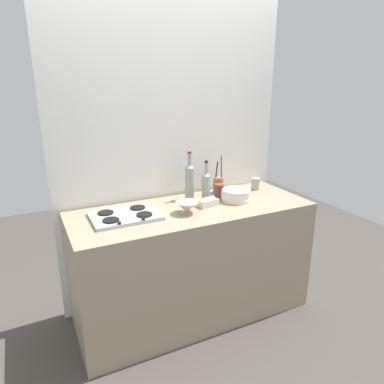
{
  "coord_description": "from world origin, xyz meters",
  "views": [
    {
      "loc": [
        -1.09,
        -2.22,
        1.81
      ],
      "look_at": [
        0.0,
        0.0,
        1.02
      ],
      "focal_mm": 33.08,
      "sensor_mm": 36.0,
      "label": 1
    }
  ],
  "objects_px": {
    "mixing_bowl": "(187,207)",
    "condiment_jar_front": "(219,190)",
    "wine_bottle_leftmost": "(190,181)",
    "butter_dish": "(208,203)",
    "utensil_crock": "(218,185)",
    "wine_bottle_mid_left": "(206,186)",
    "stovetop_hob": "(125,216)",
    "condiment_jar_rear": "(255,184)",
    "plate_stack": "(236,195)"
  },
  "relations": [
    {
      "from": "mixing_bowl",
      "to": "condiment_jar_front",
      "type": "bearing_deg",
      "value": 29.24
    },
    {
      "from": "wine_bottle_leftmost",
      "to": "butter_dish",
      "type": "relative_size",
      "value": 2.56
    },
    {
      "from": "utensil_crock",
      "to": "butter_dish",
      "type": "bearing_deg",
      "value": -133.41
    },
    {
      "from": "butter_dish",
      "to": "wine_bottle_mid_left",
      "type": "bearing_deg",
      "value": 67.93
    },
    {
      "from": "butter_dish",
      "to": "condiment_jar_front",
      "type": "height_order",
      "value": "condiment_jar_front"
    },
    {
      "from": "wine_bottle_mid_left",
      "to": "condiment_jar_front",
      "type": "bearing_deg",
      "value": 12.91
    },
    {
      "from": "wine_bottle_mid_left",
      "to": "utensil_crock",
      "type": "bearing_deg",
      "value": 34.53
    },
    {
      "from": "wine_bottle_leftmost",
      "to": "mixing_bowl",
      "type": "relative_size",
      "value": 2.34
    },
    {
      "from": "stovetop_hob",
      "to": "butter_dish",
      "type": "relative_size",
      "value": 3.08
    },
    {
      "from": "butter_dish",
      "to": "condiment_jar_rear",
      "type": "height_order",
      "value": "condiment_jar_rear"
    },
    {
      "from": "stovetop_hob",
      "to": "wine_bottle_mid_left",
      "type": "distance_m",
      "value": 0.68
    },
    {
      "from": "stovetop_hob",
      "to": "wine_bottle_mid_left",
      "type": "height_order",
      "value": "wine_bottle_mid_left"
    },
    {
      "from": "stovetop_hob",
      "to": "butter_dish",
      "type": "bearing_deg",
      "value": -4.17
    },
    {
      "from": "butter_dish",
      "to": "condiment_jar_front",
      "type": "distance_m",
      "value": 0.24
    },
    {
      "from": "stovetop_hob",
      "to": "condiment_jar_rear",
      "type": "relative_size",
      "value": 4.51
    },
    {
      "from": "condiment_jar_front",
      "to": "wine_bottle_leftmost",
      "type": "bearing_deg",
      "value": 167.54
    },
    {
      "from": "utensil_crock",
      "to": "condiment_jar_rear",
      "type": "height_order",
      "value": "utensil_crock"
    },
    {
      "from": "mixing_bowl",
      "to": "condiment_jar_rear",
      "type": "distance_m",
      "value": 0.82
    },
    {
      "from": "wine_bottle_mid_left",
      "to": "mixing_bowl",
      "type": "relative_size",
      "value": 1.95
    },
    {
      "from": "mixing_bowl",
      "to": "butter_dish",
      "type": "bearing_deg",
      "value": 18.47
    },
    {
      "from": "utensil_crock",
      "to": "condiment_jar_rear",
      "type": "bearing_deg",
      "value": -10.07
    },
    {
      "from": "utensil_crock",
      "to": "condiment_jar_rear",
      "type": "relative_size",
      "value": 3.08
    },
    {
      "from": "wine_bottle_leftmost",
      "to": "utensil_crock",
      "type": "relative_size",
      "value": 1.22
    },
    {
      "from": "stovetop_hob",
      "to": "mixing_bowl",
      "type": "xyz_separation_m",
      "value": [
        0.42,
        -0.11,
        0.03
      ]
    },
    {
      "from": "wine_bottle_leftmost",
      "to": "condiment_jar_front",
      "type": "relative_size",
      "value": 3.6
    },
    {
      "from": "mixing_bowl",
      "to": "utensil_crock",
      "type": "xyz_separation_m",
      "value": [
        0.44,
        0.32,
        0.02
      ]
    },
    {
      "from": "stovetop_hob",
      "to": "butter_dish",
      "type": "height_order",
      "value": "butter_dish"
    },
    {
      "from": "condiment_jar_rear",
      "to": "butter_dish",
      "type": "bearing_deg",
      "value": -161.77
    },
    {
      "from": "wine_bottle_mid_left",
      "to": "mixing_bowl",
      "type": "distance_m",
      "value": 0.32
    },
    {
      "from": "stovetop_hob",
      "to": "butter_dish",
      "type": "distance_m",
      "value": 0.63
    },
    {
      "from": "butter_dish",
      "to": "utensil_crock",
      "type": "distance_m",
      "value": 0.34
    },
    {
      "from": "plate_stack",
      "to": "mixing_bowl",
      "type": "xyz_separation_m",
      "value": [
        -0.46,
        -0.08,
        0.0
      ]
    },
    {
      "from": "wine_bottle_leftmost",
      "to": "wine_bottle_mid_left",
      "type": "height_order",
      "value": "wine_bottle_leftmost"
    },
    {
      "from": "wine_bottle_leftmost",
      "to": "condiment_jar_rear",
      "type": "relative_size",
      "value": 3.76
    },
    {
      "from": "butter_dish",
      "to": "condiment_jar_rear",
      "type": "bearing_deg",
      "value": 18.23
    },
    {
      "from": "plate_stack",
      "to": "wine_bottle_leftmost",
      "type": "xyz_separation_m",
      "value": [
        -0.31,
        0.19,
        0.11
      ]
    },
    {
      "from": "wine_bottle_mid_left",
      "to": "butter_dish",
      "type": "relative_size",
      "value": 2.13
    },
    {
      "from": "plate_stack",
      "to": "butter_dish",
      "type": "relative_size",
      "value": 1.56
    },
    {
      "from": "wine_bottle_leftmost",
      "to": "condiment_jar_front",
      "type": "bearing_deg",
      "value": -12.46
    },
    {
      "from": "plate_stack",
      "to": "butter_dish",
      "type": "bearing_deg",
      "value": -177.37
    },
    {
      "from": "mixing_bowl",
      "to": "butter_dish",
      "type": "relative_size",
      "value": 1.09
    },
    {
      "from": "plate_stack",
      "to": "condiment_jar_rear",
      "type": "relative_size",
      "value": 2.29
    },
    {
      "from": "stovetop_hob",
      "to": "wine_bottle_leftmost",
      "type": "bearing_deg",
      "value": 15.65
    },
    {
      "from": "stovetop_hob",
      "to": "plate_stack",
      "type": "bearing_deg",
      "value": -2.19
    },
    {
      "from": "wine_bottle_mid_left",
      "to": "condiment_jar_rear",
      "type": "distance_m",
      "value": 0.53
    },
    {
      "from": "mixing_bowl",
      "to": "plate_stack",
      "type": "bearing_deg",
      "value": 9.85
    },
    {
      "from": "wine_bottle_mid_left",
      "to": "condiment_jar_front",
      "type": "xyz_separation_m",
      "value": [
        0.14,
        0.03,
        -0.07
      ]
    },
    {
      "from": "butter_dish",
      "to": "wine_bottle_leftmost",
      "type": "bearing_deg",
      "value": 104.12
    },
    {
      "from": "condiment_jar_rear",
      "to": "plate_stack",
      "type": "bearing_deg",
      "value": -150.71
    },
    {
      "from": "utensil_crock",
      "to": "condiment_jar_rear",
      "type": "xyz_separation_m",
      "value": [
        0.34,
        -0.06,
        -0.02
      ]
    }
  ]
}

